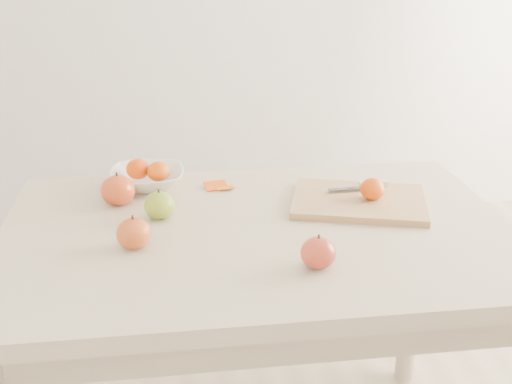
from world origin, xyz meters
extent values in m
cube|color=beige|center=(0.00, 0.00, 0.73)|extent=(1.20, 0.80, 0.04)
cylinder|color=#BCAA8E|center=(-0.54, 0.34, 0.35)|extent=(0.06, 0.06, 0.71)
cylinder|color=#BCAA8E|center=(0.54, 0.34, 0.35)|extent=(0.06, 0.06, 0.71)
cube|color=tan|center=(0.27, 0.10, 0.76)|extent=(0.38, 0.32, 0.02)
ellipsoid|color=#E04207|center=(0.30, 0.09, 0.80)|extent=(0.06, 0.06, 0.05)
imported|color=white|center=(-0.26, 0.30, 0.77)|extent=(0.20, 0.20, 0.05)
ellipsoid|color=#E33F08|center=(-0.29, 0.31, 0.80)|extent=(0.06, 0.06, 0.06)
ellipsoid|color=#CC3C07|center=(-0.23, 0.29, 0.80)|extent=(0.06, 0.06, 0.05)
cube|color=#E04D0F|center=(-0.08, 0.27, 0.75)|extent=(0.07, 0.06, 0.01)
cube|color=orange|center=(-0.06, 0.26, 0.75)|extent=(0.05, 0.04, 0.01)
cube|color=white|center=(0.33, 0.18, 0.78)|extent=(0.08, 0.02, 0.01)
cube|color=#37393E|center=(0.25, 0.15, 0.78)|extent=(0.10, 0.02, 0.00)
ellipsoid|color=olive|center=(-0.23, 0.09, 0.78)|extent=(0.07, 0.07, 0.07)
ellipsoid|color=#A21D0C|center=(-0.28, -0.06, 0.78)|extent=(0.08, 0.08, 0.07)
ellipsoid|color=maroon|center=(0.09, -0.21, 0.78)|extent=(0.07, 0.07, 0.07)
ellipsoid|color=maroon|center=(-0.33, 0.19, 0.79)|extent=(0.09, 0.09, 0.08)
camera|label=1|loc=(-0.19, -1.35, 1.39)|focal=45.00mm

